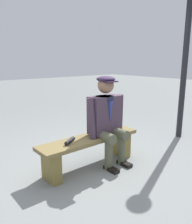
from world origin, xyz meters
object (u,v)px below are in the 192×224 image
object	(u,v)px
lamp_post	(187,39)
rolled_magazine	(70,141)
seated_man	(107,117)
bench	(90,147)

from	to	relation	value
lamp_post	rolled_magazine	bearing A→B (deg)	-2.56
rolled_magazine	lamp_post	size ratio (longest dim) A/B	0.08
seated_man	rolled_magazine	xyz separation A→B (m)	(0.61, -0.05, -0.24)
seated_man	lamp_post	bearing A→B (deg)	178.20
rolled_magazine	seated_man	bearing A→B (deg)	175.02
bench	rolled_magazine	size ratio (longest dim) A/B	6.91
seated_man	rolled_magazine	world-z (taller)	seated_man
bench	seated_man	bearing A→B (deg)	169.07
seated_man	lamp_post	distance (m)	2.24
bench	lamp_post	bearing A→B (deg)	177.07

